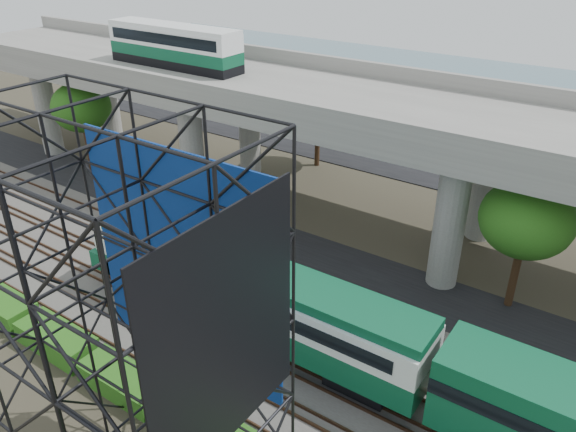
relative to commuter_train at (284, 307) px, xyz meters
The scene contains 13 objects.
ground 6.75m from the commuter_train, 160.87° to the right, with size 140.00×140.00×0.00m, color #474233.
ballast_bed 6.40m from the commuter_train, behind, with size 90.00×12.00×0.20m, color slate.
service_road 10.66m from the commuter_train, 124.15° to the left, with size 90.00×5.00×0.08m, color black.
parking_lot 32.64m from the commuter_train, 100.21° to the left, with size 90.00×18.00×0.08m, color black.
harbor_water 54.38m from the commuter_train, 96.09° to the left, with size 140.00×40.00×0.03m, color slate.
rail_tracks 6.33m from the commuter_train, behind, with size 90.00×9.52×0.16m.
commuter_train is the anchor object (origin of this frame).
overpass 16.46m from the commuter_train, 115.98° to the left, with size 80.00×12.00×12.40m.
scaffold_tower 11.01m from the commuter_train, 85.87° to the right, with size 9.36×6.36×15.00m.
hedge_strip 8.23m from the commuter_train, 127.07° to the right, with size 34.60×1.80×1.20m.
trees 17.80m from the commuter_train, 126.37° to the left, with size 40.94×16.94×7.69m.
suv 14.74m from the commuter_train, 145.83° to the left, with size 2.63×5.70×1.58m, color black.
parked_cars 32.30m from the commuter_train, 100.02° to the left, with size 35.81×9.36×1.25m.
Camera 1 is at (18.35, -16.02, 19.47)m, focal length 35.00 mm.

